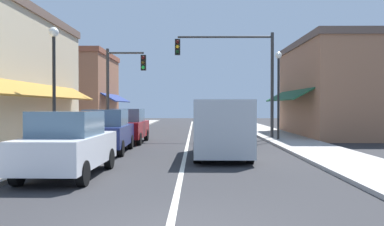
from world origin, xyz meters
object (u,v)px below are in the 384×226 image
object	(u,v)px
parked_car_second_left	(107,131)
traffic_signal_mast_arm	(239,66)
parked_car_nearest_left	(68,144)
street_lamp_right_mid	(278,81)
traffic_signal_left_corner	(120,80)
street_lamp_left_near	(54,70)
van_in_lane	(221,127)
parked_car_third_left	(128,126)

from	to	relation	value
parked_car_second_left	traffic_signal_mast_arm	distance (m)	9.68
parked_car_nearest_left	street_lamp_right_mid	distance (m)	13.75
parked_car_nearest_left	street_lamp_right_mid	xyz separation A→B (m)	(7.91, 10.99, 2.37)
traffic_signal_left_corner	street_lamp_left_near	xyz separation A→B (m)	(-0.77, -9.02, -0.22)
parked_car_second_left	van_in_lane	distance (m)	4.83
parked_car_third_left	street_lamp_left_near	distance (m)	6.72
parked_car_third_left	street_lamp_right_mid	distance (m)	8.39
parked_car_second_left	street_lamp_right_mid	world-z (taller)	street_lamp_right_mid
van_in_lane	traffic_signal_mast_arm	distance (m)	8.86
parked_car_second_left	parked_car_nearest_left	bearing A→B (deg)	-89.47
street_lamp_left_near	street_lamp_right_mid	size ratio (longest dim) A/B	1.00
parked_car_nearest_left	parked_car_third_left	xyz separation A→B (m)	(-0.08, 10.03, 0.00)
street_lamp_left_near	traffic_signal_left_corner	bearing A→B (deg)	85.10
parked_car_nearest_left	street_lamp_left_near	world-z (taller)	street_lamp_left_near
parked_car_nearest_left	street_lamp_right_mid	world-z (taller)	street_lamp_right_mid
parked_car_nearest_left	traffic_signal_mast_arm	world-z (taller)	traffic_signal_mast_arm
parked_car_nearest_left	parked_car_second_left	bearing A→B (deg)	93.14
van_in_lane	street_lamp_right_mid	xyz separation A→B (m)	(3.52, 6.82, 2.10)
parked_car_second_left	traffic_signal_left_corner	bearing A→B (deg)	94.58
street_lamp_left_near	street_lamp_right_mid	xyz separation A→B (m)	(9.68, 7.03, 0.01)
traffic_signal_left_corner	street_lamp_right_mid	world-z (taller)	traffic_signal_left_corner
traffic_signal_mast_arm	street_lamp_right_mid	distance (m)	2.57
parked_car_third_left	traffic_signal_mast_arm	size ratio (longest dim) A/B	0.67
parked_car_nearest_left	traffic_signal_left_corner	bearing A→B (deg)	95.44
parked_car_second_left	street_lamp_left_near	world-z (taller)	street_lamp_left_near
parked_car_nearest_left	traffic_signal_mast_arm	xyz separation A→B (m)	(5.94, 12.35, 3.32)
parked_car_nearest_left	street_lamp_right_mid	bearing A→B (deg)	55.33
street_lamp_left_near	van_in_lane	bearing A→B (deg)	1.96
parked_car_nearest_left	traffic_signal_mast_arm	distance (m)	14.10
van_in_lane	street_lamp_left_near	size ratio (longest dim) A/B	1.08
parked_car_nearest_left	van_in_lane	size ratio (longest dim) A/B	0.79
parked_car_second_left	street_lamp_left_near	size ratio (longest dim) A/B	0.86
parked_car_third_left	street_lamp_right_mid	xyz separation A→B (m)	(7.99, 0.96, 2.37)
traffic_signal_left_corner	street_lamp_right_mid	xyz separation A→B (m)	(8.90, -2.00, -0.21)
parked_car_second_left	van_in_lane	world-z (taller)	van_in_lane
parked_car_nearest_left	parked_car_second_left	world-z (taller)	same
parked_car_third_left	traffic_signal_left_corner	world-z (taller)	traffic_signal_left_corner
parked_car_nearest_left	traffic_signal_left_corner	world-z (taller)	traffic_signal_left_corner
street_lamp_right_mid	parked_car_second_left	bearing A→B (deg)	-146.59
van_in_lane	traffic_signal_left_corner	xyz separation A→B (m)	(-5.39, 8.81, 2.31)
van_in_lane	parked_car_second_left	bearing A→B (deg)	163.15
parked_car_nearest_left	parked_car_third_left	bearing A→B (deg)	91.51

